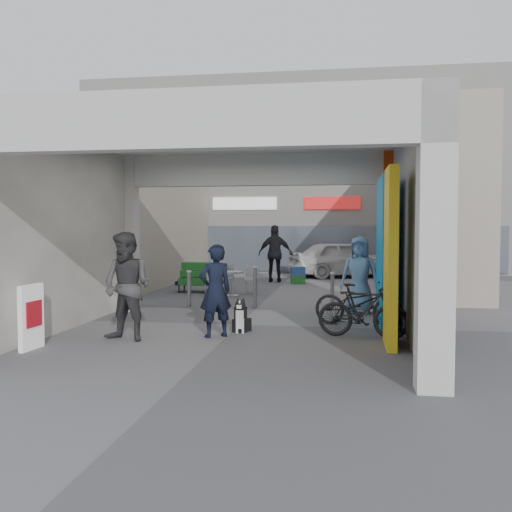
% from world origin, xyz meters
% --- Properties ---
extents(ground, '(90.00, 90.00, 0.00)m').
position_xyz_m(ground, '(0.00, 0.00, 0.00)').
color(ground, '#5E5E63').
rests_on(ground, ground).
extents(arcade_canopy, '(6.40, 6.45, 6.40)m').
position_xyz_m(arcade_canopy, '(0.54, -0.82, 2.30)').
color(arcade_canopy, beige).
rests_on(arcade_canopy, ground).
extents(far_building, '(18.00, 4.08, 8.00)m').
position_xyz_m(far_building, '(-0.00, 13.99, 3.99)').
color(far_building, white).
rests_on(far_building, ground).
extents(plaza_bldg_left, '(2.00, 9.00, 5.00)m').
position_xyz_m(plaza_bldg_left, '(-4.50, 7.50, 2.50)').
color(plaza_bldg_left, '#A49D88').
rests_on(plaza_bldg_left, ground).
extents(plaza_bldg_right, '(2.00, 9.00, 5.00)m').
position_xyz_m(plaza_bldg_right, '(4.50, 7.50, 2.50)').
color(plaza_bldg_right, '#A49D88').
rests_on(plaza_bldg_right, ground).
extents(bollard_left, '(0.09, 0.09, 0.83)m').
position_xyz_m(bollard_left, '(-1.61, 2.22, 0.42)').
color(bollard_left, gray).
rests_on(bollard_left, ground).
extents(bollard_center, '(0.09, 0.09, 0.95)m').
position_xyz_m(bollard_center, '(-0.05, 2.28, 0.48)').
color(bollard_center, gray).
rests_on(bollard_center, ground).
extents(bollard_right, '(0.09, 0.09, 0.81)m').
position_xyz_m(bollard_right, '(1.72, 2.55, 0.41)').
color(bollard_right, gray).
rests_on(bollard_right, ground).
extents(advert_board_near, '(0.13, 0.55, 1.00)m').
position_xyz_m(advert_board_near, '(-2.75, -2.66, 0.51)').
color(advert_board_near, white).
rests_on(advert_board_near, ground).
extents(advert_board_far, '(0.13, 0.55, 1.00)m').
position_xyz_m(advert_board_far, '(-2.75, 1.26, 0.51)').
color(advert_board_far, white).
rests_on(advert_board_far, ground).
extents(cafe_set, '(1.33, 1.07, 0.80)m').
position_xyz_m(cafe_set, '(-1.13, 4.72, 0.28)').
color(cafe_set, '#A5A5AA').
rests_on(cafe_set, ground).
extents(produce_stand, '(1.28, 0.69, 0.84)m').
position_xyz_m(produce_stand, '(-2.12, 5.16, 0.33)').
color(produce_stand, black).
rests_on(produce_stand, ground).
extents(crate_stack, '(0.51, 0.44, 0.56)m').
position_xyz_m(crate_stack, '(0.48, 7.95, 0.28)').
color(crate_stack, '#195720').
rests_on(crate_stack, ground).
extents(border_collie, '(0.23, 0.45, 0.63)m').
position_xyz_m(border_collie, '(0.17, -0.77, 0.25)').
color(border_collie, black).
rests_on(border_collie, ground).
extents(man_with_dog, '(0.69, 0.63, 1.58)m').
position_xyz_m(man_with_dog, '(-0.18, -1.26, 0.79)').
color(man_with_dog, black).
rests_on(man_with_dog, ground).
extents(man_back_turned, '(1.02, 0.88, 1.80)m').
position_xyz_m(man_back_turned, '(-1.55, -1.78, 0.90)').
color(man_back_turned, '#3B3A3D').
rests_on(man_back_turned, ground).
extents(man_elderly, '(0.91, 0.70, 1.67)m').
position_xyz_m(man_elderly, '(2.32, 1.83, 0.84)').
color(man_elderly, '#6390C2').
rests_on(man_elderly, ground).
extents(man_crates, '(1.16, 0.54, 1.93)m').
position_xyz_m(man_crates, '(-0.32, 8.37, 0.96)').
color(man_crates, black).
rests_on(man_crates, ground).
extents(bicycle_front, '(1.82, 1.09, 0.90)m').
position_xyz_m(bicycle_front, '(2.26, 0.15, 0.45)').
color(bicycle_front, black).
rests_on(bicycle_front, ground).
extents(bicycle_rear, '(1.59, 0.70, 0.92)m').
position_xyz_m(bicycle_rear, '(2.30, -0.95, 0.46)').
color(bicycle_rear, black).
rests_on(bicycle_rear, ground).
extents(white_van, '(4.32, 2.97, 1.37)m').
position_xyz_m(white_van, '(1.94, 10.66, 0.68)').
color(white_van, silver).
rests_on(white_van, ground).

